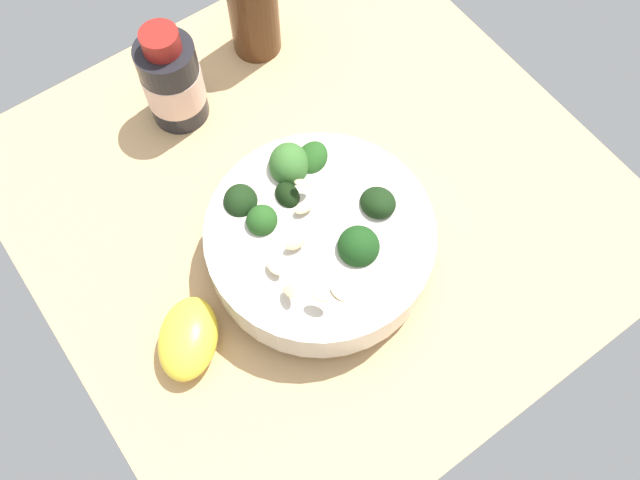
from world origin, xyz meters
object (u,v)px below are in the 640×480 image
bowl_of_broccoli (319,237)px  bottle_short (253,1)px  lemon_wedge (188,338)px  bottle_tall (172,81)px

bowl_of_broccoli → bottle_short: (9.67, 25.51, 2.80)cm
lemon_wedge → bottle_tall: (12.70, 23.15, 3.38)cm
lemon_wedge → bottle_tall: bearing=61.2°
lemon_wedge → bottle_short: bearing=46.7°
bottle_short → bowl_of_broccoli: bearing=-110.8°
lemon_wedge → bowl_of_broccoli: bearing=2.0°
bowl_of_broccoli → bottle_tall: size_ratio=1.74×
bottle_tall → bottle_short: 12.28cm
lemon_wedge → bottle_short: bottle_short is taller
bowl_of_broccoli → bottle_short: bearing=69.2°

